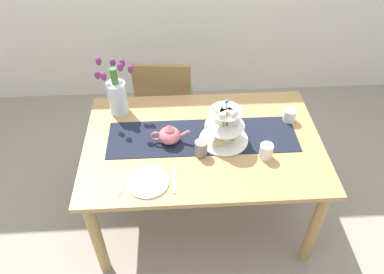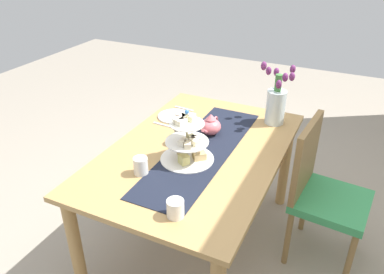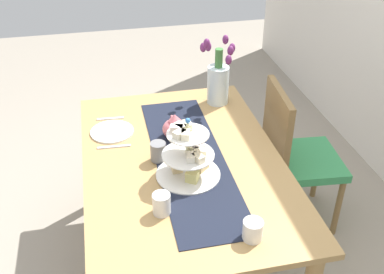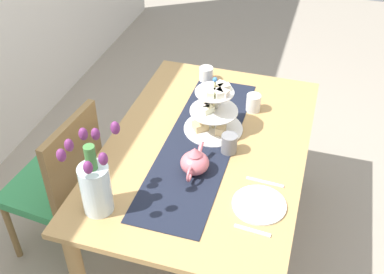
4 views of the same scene
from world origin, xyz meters
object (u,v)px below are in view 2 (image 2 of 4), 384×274
(teapot, at_px, (211,126))
(dinner_plate_left, at_px, (175,116))
(dining_table, at_px, (197,164))
(cream_jug, at_px, (175,208))
(fork_left, at_px, (184,109))
(tiered_cake_stand, at_px, (188,143))
(mug_grey, at_px, (181,136))
(knife_left, at_px, (164,125))
(chair_left, at_px, (321,189))
(tulip_vase, at_px, (276,102))
(mug_white_text, at_px, (141,166))

(teapot, height_order, dinner_plate_left, teapot)
(dining_table, relative_size, cream_jug, 17.16)
(teapot, xyz_separation_m, fork_left, (-0.27, -0.32, -0.06))
(tiered_cake_stand, relative_size, fork_left, 2.03)
(dining_table, height_order, mug_grey, mug_grey)
(fork_left, bearing_deg, tiered_cake_stand, 28.35)
(teapot, height_order, knife_left, teapot)
(knife_left, bearing_deg, cream_jug, 32.47)
(knife_left, height_order, mug_grey, mug_grey)
(knife_left, bearing_deg, mug_grey, 51.72)
(chair_left, height_order, tulip_vase, tulip_vase)
(dining_table, xyz_separation_m, teapot, (-0.21, 0.00, 0.16))
(dining_table, height_order, tiered_cake_stand, tiered_cake_stand)
(dining_table, relative_size, chair_left, 1.60)
(tiered_cake_stand, xyz_separation_m, mug_grey, (-0.15, -0.12, -0.06))
(tiered_cake_stand, distance_m, teapot, 0.34)
(dinner_plate_left, bearing_deg, mug_grey, 33.68)
(mug_white_text, bearing_deg, cream_jug, 55.49)
(tiered_cake_stand, bearing_deg, knife_left, -133.76)
(fork_left, relative_size, mug_grey, 1.58)
(dinner_plate_left, bearing_deg, cream_jug, 28.10)
(tiered_cake_stand, distance_m, mug_grey, 0.20)
(teapot, relative_size, fork_left, 1.59)
(chair_left, relative_size, teapot, 3.82)
(cream_jug, distance_m, mug_grey, 0.66)
(fork_left, bearing_deg, mug_grey, 24.32)
(dining_table, distance_m, knife_left, 0.38)
(knife_left, relative_size, mug_white_text, 1.79)
(teapot, bearing_deg, mug_white_text, -15.93)
(tulip_vase, height_order, knife_left, tulip_vase)
(dining_table, relative_size, tulip_vase, 3.42)
(chair_left, xyz_separation_m, mug_white_text, (0.60, -0.87, 0.27))
(chair_left, relative_size, dinner_plate_left, 3.96)
(tiered_cake_stand, distance_m, fork_left, 0.69)
(chair_left, distance_m, dinner_plate_left, 1.06)
(dining_table, bearing_deg, tulip_vase, 149.30)
(tulip_vase, bearing_deg, cream_jug, -8.03)
(dining_table, distance_m, mug_white_text, 0.42)
(cream_jug, bearing_deg, mug_white_text, -124.51)
(tiered_cake_stand, bearing_deg, chair_left, 117.86)
(knife_left, height_order, mug_white_text, mug_white_text)
(teapot, height_order, fork_left, teapot)
(teapot, height_order, mug_grey, teapot)
(knife_left, bearing_deg, tiered_cake_stand, 46.24)
(dinner_plate_left, bearing_deg, tulip_vase, 108.16)
(dinner_plate_left, xyz_separation_m, mug_grey, (0.31, 0.20, 0.05))
(cream_jug, xyz_separation_m, mug_white_text, (-0.22, -0.32, 0.01))
(teapot, bearing_deg, chair_left, 93.09)
(tulip_vase, xyz_separation_m, dinner_plate_left, (0.21, -0.64, -0.14))
(tulip_vase, distance_m, cream_jug, 1.13)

